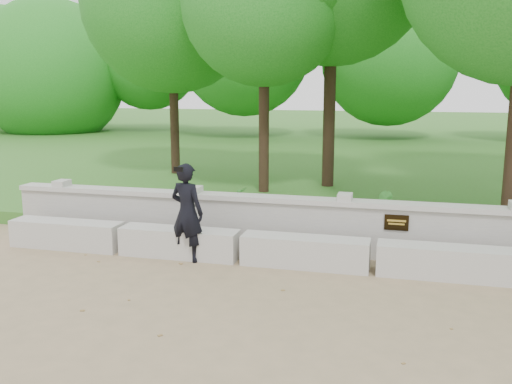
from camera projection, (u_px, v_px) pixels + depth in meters
ground at (363, 324)px, 6.47m from camera, size 80.00×80.00×0.00m
lawn at (392, 158)px, 19.76m from camera, size 40.00×22.00×0.25m
concrete_bench at (373, 257)px, 8.23m from camera, size 11.90×0.45×0.45m
parapet_wall at (376, 229)px, 8.85m from camera, size 12.50×0.35×0.90m
man_main at (187, 212)px, 8.67m from camera, size 0.63×0.58×1.52m
shrub_a at (218, 207)px, 10.20m from camera, size 0.33×0.34×0.54m
shrub_b at (385, 208)px, 9.98m from camera, size 0.40×0.41×0.59m
shrub_d at (241, 203)px, 10.41m from camera, size 0.32×0.35×0.59m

